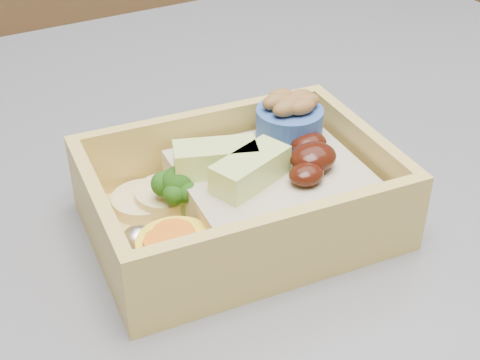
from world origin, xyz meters
TOP-DOWN VIEW (x-y plane):
  - bento_box at (0.19, -0.06)m, footprint 0.19×0.14m

SIDE VIEW (x-z plane):
  - bento_box at x=0.19m, z-range 0.91..0.97m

